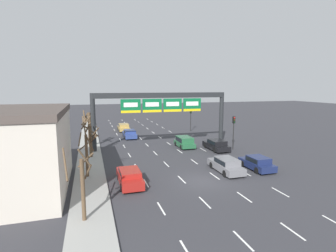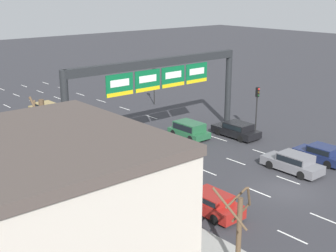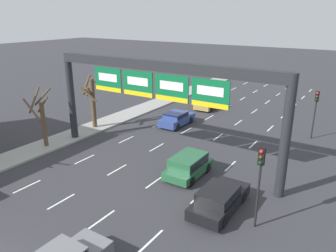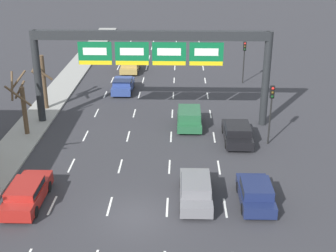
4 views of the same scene
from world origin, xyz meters
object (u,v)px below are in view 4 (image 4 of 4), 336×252
suv_green (189,117)px  traffic_light_near_gantry (244,54)px  car_navy (256,192)px  car_red (27,193)px  car_blue (123,85)px  sign_gantry (151,54)px  traffic_light_mid_block (271,103)px  tree_bare_second (42,78)px  car_black (237,132)px  tree_bare_closest (22,104)px  car_grey (196,189)px  car_gold (130,65)px

suv_green → traffic_light_near_gantry: 13.72m
car_navy → car_red: size_ratio=0.88×
car_navy → car_red: 13.08m
car_blue → suv_green: 10.90m
sign_gantry → car_navy: sign_gantry is taller
traffic_light_mid_block → tree_bare_second: bearing=159.7°
sign_gantry → traffic_light_near_gantry: bearing=52.6°
sign_gantry → car_red: 15.02m
car_blue → sign_gantry: bearing=-67.9°
car_navy → car_red: same height
suv_green → car_navy: bearing=-72.5°
sign_gantry → car_navy: size_ratio=4.57×
car_blue → car_red: (-3.07, -20.76, 0.01)m
tree_bare_second → sign_gantry: bearing=-17.2°
car_black → tree_bare_second: bearing=158.4°
car_navy → traffic_light_mid_block: (2.15, 8.38, 2.47)m
traffic_light_mid_block → car_red: bearing=-150.0°
sign_gantry → car_black: (6.59, -3.42, -5.06)m
suv_green → traffic_light_near_gantry: size_ratio=0.90×
sign_gantry → tree_bare_closest: size_ratio=3.88×
car_navy → car_grey: 3.43m
suv_green → tree_bare_closest: tree_bare_closest is taller
traffic_light_near_gantry → car_grey: bearing=-103.3°
car_blue → car_red: bearing=-98.4°
sign_gantry → traffic_light_mid_block: size_ratio=4.17×
car_gold → car_grey: bearing=-76.4°
car_grey → traffic_light_near_gantry: size_ratio=1.08×
car_red → car_black: size_ratio=1.00×
car_navy → car_grey: size_ratio=0.88×
car_black → tree_bare_closest: (-16.17, 0.68, 1.82)m
traffic_light_near_gantry → tree_bare_closest: 23.29m
traffic_light_near_gantry → tree_bare_second: 20.33m
suv_green → car_grey: size_ratio=0.84×
car_navy → tree_bare_second: tree_bare_second is taller
sign_gantry → car_navy: bearing=-61.3°
car_gold → traffic_light_near_gantry: (12.19, -3.90, 2.35)m
tree_bare_closest → car_navy: bearing=-30.2°
car_red → car_gold: bearing=83.9°
suv_green → traffic_light_mid_block: 6.99m
sign_gantry → car_blue: (-3.30, 8.14, -5.07)m
sign_gantry → car_gold: bearing=102.3°
car_red → car_black: car_black is taller
car_grey → tree_bare_second: (-12.89, 14.97, 2.10)m
sign_gantry → car_blue: size_ratio=4.38×
car_blue → suv_green: (6.36, -8.84, 0.10)m
sign_gantry → suv_green: (3.06, -0.71, -4.96)m
car_blue → tree_bare_second: 8.43m
car_blue → suv_green: suv_green is taller
car_gold → car_red: car_gold is taller
sign_gantry → traffic_light_mid_block: bearing=-23.4°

